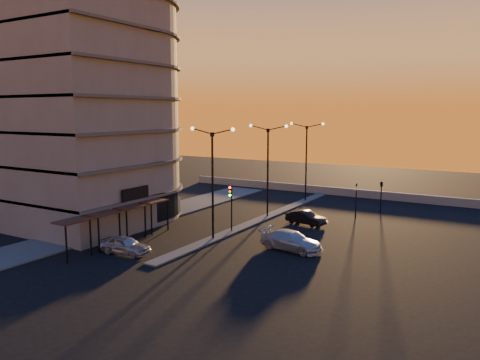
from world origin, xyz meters
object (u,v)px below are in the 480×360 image
object	(u,v)px
car_wagon	(291,241)
streetlamp_mid	(268,163)
traffic_light_main	(231,201)
car_hatchback	(125,245)
car_sedan	(306,218)

from	to	relation	value
car_wagon	streetlamp_mid	bearing A→B (deg)	44.44
traffic_light_main	car_wagon	xyz separation A→B (m)	(6.95, -2.23, -2.14)
streetlamp_mid	car_hatchback	xyz separation A→B (m)	(-3.50, -16.78, -4.90)
traffic_light_main	car_wagon	world-z (taller)	traffic_light_main
streetlamp_mid	car_wagon	xyz separation A→B (m)	(6.95, -9.36, -4.85)
streetlamp_mid	car_hatchback	distance (m)	17.83
traffic_light_main	car_hatchback	size ratio (longest dim) A/B	1.04
streetlamp_mid	car_wagon	size ratio (longest dim) A/B	1.85
car_hatchback	car_wagon	world-z (taller)	car_wagon
car_sedan	car_wagon	xyz separation A→B (m)	(2.31, -8.43, 0.09)
streetlamp_mid	car_hatchback	size ratio (longest dim) A/B	2.33
traffic_light_main	car_sedan	bearing A→B (deg)	53.19
streetlamp_mid	traffic_light_main	xyz separation A→B (m)	(0.00, -7.13, -2.70)
streetlamp_mid	traffic_light_main	distance (m)	7.62
car_hatchback	car_sedan	size ratio (longest dim) A/B	1.03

